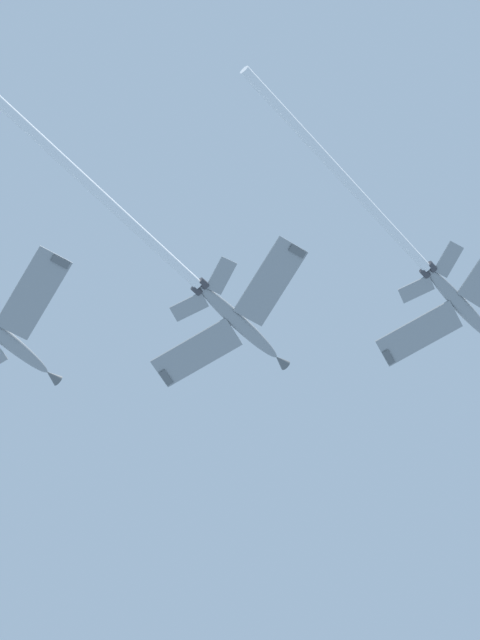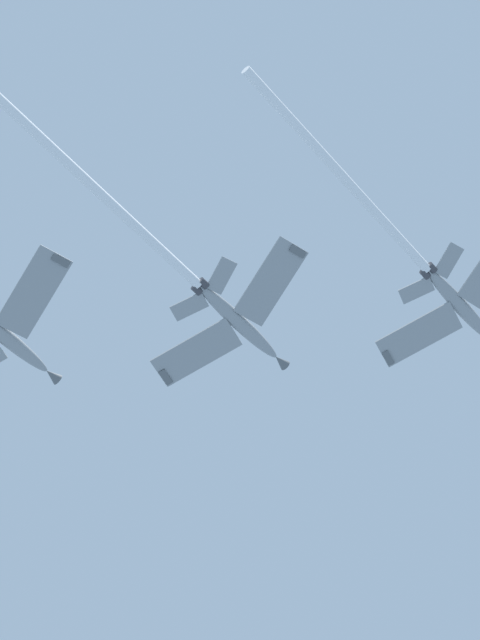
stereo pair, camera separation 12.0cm
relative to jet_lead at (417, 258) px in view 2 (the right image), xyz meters
name	(u,v)px [view 2 (the right image)]	position (x,y,z in m)	size (l,w,h in m)	color
jet_lead	(417,258)	(0.00, 0.00, 0.00)	(20.17, 40.98, 13.85)	gray
jet_second	(179,266)	(18.43, 16.10, -5.50)	(20.16, 43.81, 14.81)	gray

